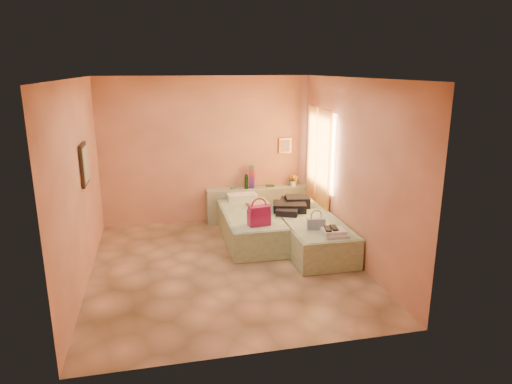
% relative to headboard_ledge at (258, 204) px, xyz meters
% --- Properties ---
extents(ground, '(4.50, 4.50, 0.00)m').
position_rel_headboard_ledge_xyz_m(ground, '(-0.98, -2.10, -0.33)').
color(ground, tan).
rests_on(ground, ground).
extents(room_walls, '(4.02, 4.51, 2.81)m').
position_rel_headboard_ledge_xyz_m(room_walls, '(-0.77, -1.53, 1.46)').
color(room_walls, '#F2A781').
rests_on(room_walls, ground).
extents(headboard_ledge, '(2.05, 0.30, 0.65)m').
position_rel_headboard_ledge_xyz_m(headboard_ledge, '(0.00, 0.00, 0.00)').
color(headboard_ledge, '#99A385').
rests_on(headboard_ledge, ground).
extents(bed_left, '(0.91, 2.00, 0.50)m').
position_rel_headboard_ledge_xyz_m(bed_left, '(-0.38, -1.05, -0.08)').
color(bed_left, beige).
rests_on(bed_left, ground).
extents(bed_right, '(0.91, 2.00, 0.50)m').
position_rel_headboard_ledge_xyz_m(bed_right, '(0.52, -1.70, -0.08)').
color(bed_right, beige).
rests_on(bed_right, ground).
extents(water_bottle, '(0.08, 0.08, 0.27)m').
position_rel_headboard_ledge_xyz_m(water_bottle, '(-0.24, -0.01, 0.46)').
color(water_bottle, '#14381C').
rests_on(water_bottle, headboard_ledge).
extents(rainbow_box, '(0.13, 0.13, 0.45)m').
position_rel_headboard_ledge_xyz_m(rainbow_box, '(-0.12, 0.03, 0.55)').
color(rainbow_box, '#A51450').
rests_on(rainbow_box, headboard_ledge).
extents(small_dish, '(0.14, 0.14, 0.03)m').
position_rel_headboard_ledge_xyz_m(small_dish, '(-0.50, 0.04, 0.34)').
color(small_dish, '#48856A').
rests_on(small_dish, headboard_ledge).
extents(green_book, '(0.19, 0.15, 0.03)m').
position_rel_headboard_ledge_xyz_m(green_book, '(0.25, 0.04, 0.34)').
color(green_book, '#27492E').
rests_on(green_book, headboard_ledge).
extents(flower_vase, '(0.28, 0.28, 0.28)m').
position_rel_headboard_ledge_xyz_m(flower_vase, '(0.72, -0.02, 0.46)').
color(flower_vase, white).
rests_on(flower_vase, headboard_ledge).
extents(magenta_handbag, '(0.36, 0.24, 0.32)m').
position_rel_headboard_ledge_xyz_m(magenta_handbag, '(-0.38, -1.73, 0.34)').
color(magenta_handbag, '#A51450').
rests_on(magenta_handbag, bed_left).
extents(khaki_garment, '(0.43, 0.38, 0.06)m').
position_rel_headboard_ledge_xyz_m(khaki_garment, '(-0.17, -0.72, 0.21)').
color(khaki_garment, tan).
rests_on(khaki_garment, bed_left).
extents(clothes_pile, '(0.77, 0.77, 0.19)m').
position_rel_headboard_ledge_xyz_m(clothes_pile, '(0.37, -1.11, 0.27)').
color(clothes_pile, black).
rests_on(clothes_pile, bed_right).
extents(blue_handbag, '(0.29, 0.16, 0.18)m').
position_rel_headboard_ledge_xyz_m(blue_handbag, '(0.45, -2.11, 0.26)').
color(blue_handbag, '#41669C').
rests_on(blue_handbag, bed_right).
extents(towel_stack, '(0.38, 0.34, 0.10)m').
position_rel_headboard_ledge_xyz_m(towel_stack, '(0.63, -2.47, 0.23)').
color(towel_stack, silver).
rests_on(towel_stack, bed_right).
extents(sandal_pair, '(0.22, 0.27, 0.02)m').
position_rel_headboard_ledge_xyz_m(sandal_pair, '(0.57, -2.43, 0.29)').
color(sandal_pair, black).
rests_on(sandal_pair, towel_stack).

